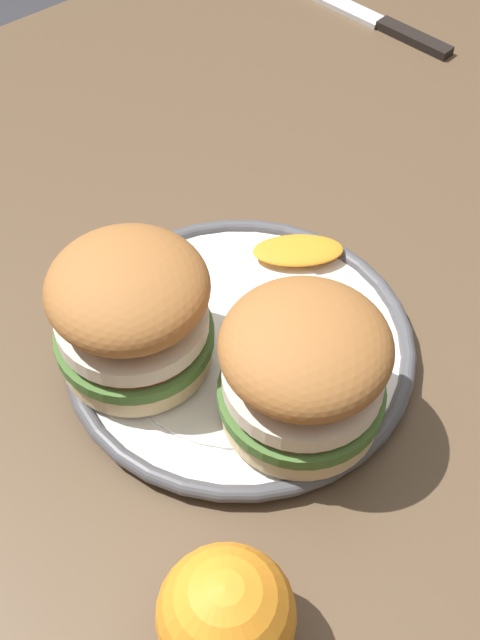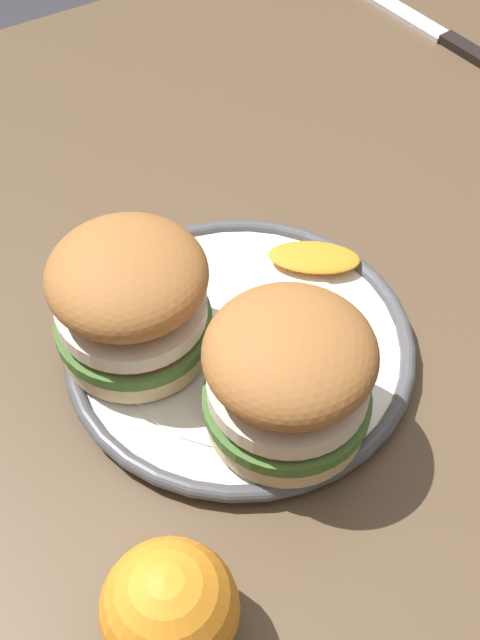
% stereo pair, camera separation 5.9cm
% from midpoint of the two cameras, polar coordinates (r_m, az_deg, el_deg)
% --- Properties ---
extents(ground_plane, '(8.00, 8.00, 0.00)m').
position_cam_midpoint_polar(ground_plane, '(1.38, 2.19, -19.58)').
color(ground_plane, '#333338').
extents(dining_table, '(1.37, 0.93, 0.77)m').
position_cam_midpoint_polar(dining_table, '(0.78, 3.66, -2.37)').
color(dining_table, brown).
rests_on(dining_table, ground).
extents(dinner_plate, '(0.26, 0.26, 0.02)m').
position_cam_midpoint_polar(dinner_plate, '(0.65, 2.62, -1.88)').
color(dinner_plate, white).
rests_on(dinner_plate, dining_table).
extents(sandwich_half_left, '(0.15, 0.15, 0.10)m').
position_cam_midpoint_polar(sandwich_half_left, '(0.56, 6.29, -3.87)').
color(sandwich_half_left, beige).
rests_on(sandwich_half_left, dinner_plate).
extents(sandwich_half_right, '(0.16, 0.16, 0.10)m').
position_cam_midpoint_polar(sandwich_half_right, '(0.60, -4.56, 1.31)').
color(sandwich_half_right, beige).
rests_on(sandwich_half_right, dinner_plate).
extents(orange_peel_curled, '(0.06, 0.06, 0.01)m').
position_cam_midpoint_polar(orange_peel_curled, '(0.65, 8.38, -0.47)').
color(orange_peel_curled, orange).
rests_on(orange_peel_curled, dinner_plate).
extents(orange_peel_strip_long, '(0.08, 0.07, 0.01)m').
position_cam_midpoint_polar(orange_peel_strip_long, '(0.69, 7.40, 4.02)').
color(orange_peel_strip_long, orange).
rests_on(orange_peel_strip_long, dinner_plate).
extents(whole_orange, '(0.08, 0.08, 0.08)m').
position_cam_midpoint_polar(whole_orange, '(0.51, -1.25, -18.89)').
color(whole_orange, orange).
rests_on(whole_orange, dining_table).
extents(table_knife, '(0.05, 0.22, 0.01)m').
position_cam_midpoint_polar(table_knife, '(1.00, 15.00, 17.72)').
color(table_knife, silver).
rests_on(table_knife, dining_table).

